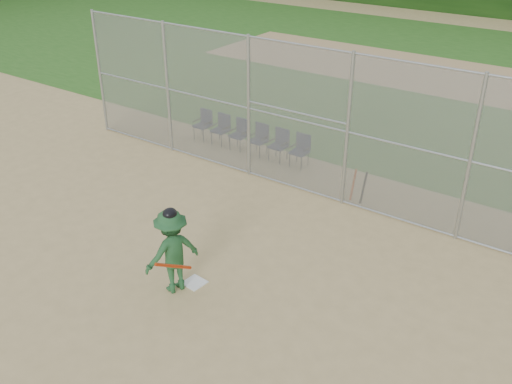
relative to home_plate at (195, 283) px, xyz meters
The scene contains 13 objects.
ground 0.16m from the home_plate, 126.17° to the right, with size 100.00×100.00×0.00m, color tan.
grass_strip 17.87m from the home_plate, 90.30° to the left, with size 100.00×100.00×0.00m, color #2A5D1C.
dirt_patch_far 17.87m from the home_plate, 90.30° to the left, with size 24.00×24.00×0.00m, color tan.
backstop_fence 5.29m from the home_plate, 91.10° to the left, with size 16.09×0.09×4.00m.
home_plate is the anchor object (origin of this frame).
batter_at_plate 1.01m from the home_plate, 120.11° to the right, with size 1.05×1.45×1.91m.
spare_bats 5.39m from the home_plate, 77.47° to the left, with size 0.36×0.31×0.84m.
chair_0 7.88m from the home_plate, 128.53° to the left, with size 0.54×0.52×0.96m, color #0E1736, non-canonical shape.
chair_1 7.44m from the home_plate, 124.05° to the left, with size 0.54×0.52×0.96m, color #0E1736, non-canonical shape.
chair_2 7.05m from the home_plate, 119.05° to the left, with size 0.54×0.52×0.96m, color #0E1736, non-canonical shape.
chair_3 6.73m from the home_plate, 113.51° to the left, with size 0.54×0.52×0.96m, color #0E1736, non-canonical shape.
chair_4 6.47m from the home_plate, 107.47° to the left, with size 0.54×0.52×0.96m, color #0E1736, non-canonical shape.
chair_5 6.28m from the home_plate, 100.99° to the left, with size 0.54×0.52×0.96m, color #0E1736, non-canonical shape.
Camera 1 is at (6.69, -7.02, 7.26)m, focal length 40.00 mm.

